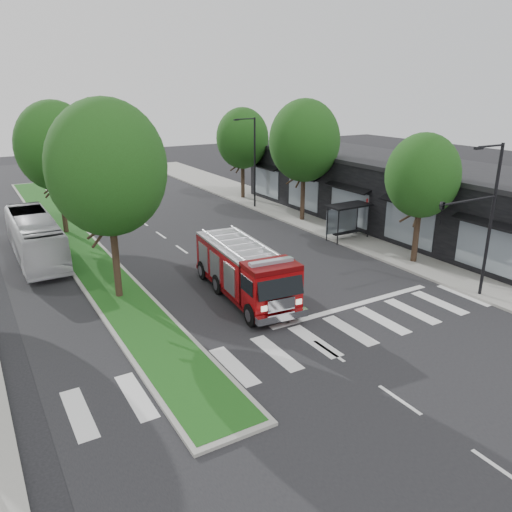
{
  "coord_description": "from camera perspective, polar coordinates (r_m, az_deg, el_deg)",
  "views": [
    {
      "loc": [
        -12.09,
        -18.41,
        10.58
      ],
      "look_at": [
        0.99,
        3.7,
        1.8
      ],
      "focal_mm": 35.0,
      "sensor_mm": 36.0,
      "label": 1
    }
  ],
  "objects": [
    {
      "name": "streetlight_right_near",
      "position": [
        26.99,
        24.34,
        4.53
      ],
      "size": [
        4.08,
        0.22,
        8.0
      ],
      "color": "black",
      "rests_on": "ground"
    },
    {
      "name": "ground",
      "position": [
        24.43,
        2.44,
        -6.81
      ],
      "size": [
        140.0,
        140.0,
        0.0
      ],
      "primitive_type": "plane",
      "color": "black",
      "rests_on": "ground"
    },
    {
      "name": "tree_median_far",
      "position": [
        39.1,
        -21.94,
        11.54
      ],
      "size": [
        5.6,
        5.6,
        9.72
      ],
      "color": "black",
      "rests_on": "ground"
    },
    {
      "name": "tree_right_far",
      "position": [
        48.76,
        -1.56,
        13.29
      ],
      "size": [
        5.0,
        5.0,
        8.73
      ],
      "color": "black",
      "rests_on": "ground"
    },
    {
      "name": "tree_right_mid",
      "position": [
        40.29,
        5.55,
        12.96
      ],
      "size": [
        5.6,
        5.6,
        9.72
      ],
      "color": "black",
      "rests_on": "ground"
    },
    {
      "name": "bus_shelter",
      "position": [
        36.34,
        10.38,
        4.97
      ],
      "size": [
        3.2,
        1.6,
        2.61
      ],
      "color": "black",
      "rests_on": "ground"
    },
    {
      "name": "tree_right_near",
      "position": [
        31.6,
        18.5,
        8.68
      ],
      "size": [
        4.4,
        4.4,
        8.05
      ],
      "color": "black",
      "rests_on": "ground"
    },
    {
      "name": "tree_median_near",
      "position": [
        25.44,
        -16.65,
        9.58
      ],
      "size": [
        5.8,
        5.8,
        10.16
      ],
      "color": "black",
      "rests_on": "ground"
    },
    {
      "name": "fire_engine",
      "position": [
        26.07,
        -1.3,
        -1.69
      ],
      "size": [
        3.32,
        8.75,
        2.97
      ],
      "rotation": [
        0.0,
        0.0,
        -0.09
      ],
      "color": "#500405",
      "rests_on": "ground"
    },
    {
      "name": "streetlight_right_far",
      "position": [
        44.9,
        -0.32,
        11.07
      ],
      "size": [
        2.11,
        0.2,
        8.0
      ],
      "color": "black",
      "rests_on": "ground"
    },
    {
      "name": "city_bus",
      "position": [
        34.76,
        -23.95,
        1.99
      ],
      "size": [
        2.44,
        10.4,
        2.9
      ],
      "primitive_type": "imported",
      "rotation": [
        0.0,
        0.0,
        -0.0
      ],
      "color": "silver",
      "rests_on": "ground"
    },
    {
      "name": "sidewalk_right",
      "position": [
        39.01,
        9.9,
        2.97
      ],
      "size": [
        5.0,
        80.0,
        0.15
      ],
      "primitive_type": "cube",
      "color": "gray",
      "rests_on": "ground"
    },
    {
      "name": "storefront_row",
      "position": [
        41.46,
        14.89,
        7.01
      ],
      "size": [
        8.0,
        30.0,
        5.0
      ],
      "primitive_type": "cube",
      "color": "black",
      "rests_on": "ground"
    },
    {
      "name": "median",
      "position": [
        38.38,
        -20.28,
        1.8
      ],
      "size": [
        3.0,
        50.0,
        0.15
      ],
      "color": "gray",
      "rests_on": "ground"
    }
  ]
}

